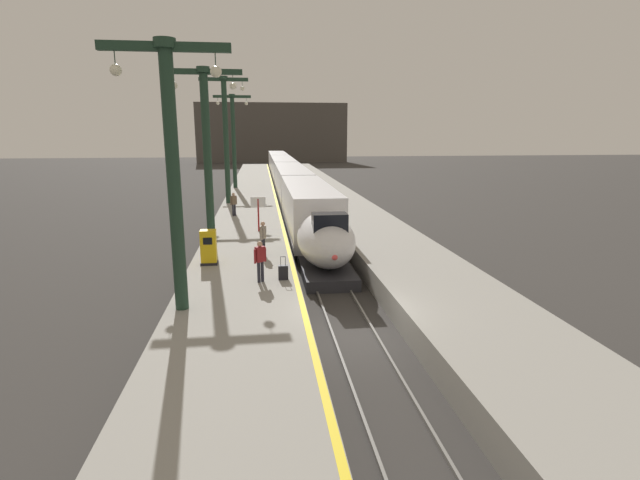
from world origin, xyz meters
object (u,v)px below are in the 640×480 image
highspeed_train_main (287,176)px  station_column_far (226,130)px  station_column_distant (233,133)px  rolling_suitcase (283,272)px  station_column_mid (207,140)px  station_column_near (172,153)px  passenger_mid_platform (263,236)px  ticket_machine_yellow (209,249)px  passenger_near_edge (260,258)px  departure_info_board (258,207)px  passenger_far_waiting (234,202)px

highspeed_train_main → station_column_far: size_ratio=7.15×
highspeed_train_main → station_column_distant: size_ratio=7.50×
station_column_distant → rolling_suitcase: (3.61, -34.68, -5.63)m
station_column_mid → station_column_near: bearing=-90.0°
passenger_mid_platform → ticket_machine_yellow: passenger_mid_platform is taller
passenger_near_edge → departure_info_board: departure_info_board is taller
highspeed_train_main → passenger_far_waiting: (-5.09, -21.54, 0.06)m
station_column_distant → departure_info_board: size_ratio=4.69×
station_column_far → station_column_distant: size_ratio=1.05×
highspeed_train_main → station_column_far: bearing=-111.8°
passenger_far_waiting → ticket_machine_yellow: (-0.46, -13.13, -0.25)m
passenger_far_waiting → ticket_machine_yellow: size_ratio=1.06×
station_column_near → passenger_mid_platform: size_ratio=5.16×
highspeed_train_main → station_column_mid: 30.83m
station_column_far → station_column_distant: 12.02m
passenger_far_waiting → rolling_suitcase: size_ratio=1.72×
station_column_near → departure_info_board: size_ratio=4.11×
ticket_machine_yellow → departure_info_board: bearing=72.9°
passenger_mid_platform → station_column_far: bearing=98.7°
station_column_near → station_column_distant: 37.57m
rolling_suitcase → ticket_machine_yellow: (-3.26, 2.78, 0.44)m
rolling_suitcase → station_column_distant: bearing=96.0°
passenger_far_waiting → departure_info_board: size_ratio=0.80×
station_column_mid → ticket_machine_yellow: (0.35, -4.77, -4.81)m
highspeed_train_main → ticket_machine_yellow: 35.11m
ticket_machine_yellow → station_column_near: bearing=-93.5°
highspeed_train_main → station_column_distant: station_column_distant is taller
station_column_far → highspeed_train_main: bearing=68.2°
station_column_mid → station_column_distant: bearing=90.0°
departure_info_board → station_column_near: bearing=-101.3°
highspeed_train_main → station_column_near: bearing=-98.3°
station_column_distant → passenger_near_edge: bearing=-85.6°
station_column_near → station_column_mid: 10.44m
station_column_mid → passenger_far_waiting: 9.56m
station_column_near → passenger_mid_platform: bearing=68.0°
passenger_far_waiting → departure_info_board: 6.12m
station_column_mid → passenger_mid_platform: station_column_mid is taller
ticket_machine_yellow → passenger_near_edge: bearing=-51.9°
station_column_far → passenger_mid_platform: (2.84, -18.53, -5.20)m
passenger_mid_platform → passenger_near_edge: bearing=-91.9°
station_column_mid → station_column_far: bearing=90.0°
passenger_near_edge → departure_info_board: 10.31m
station_column_far → rolling_suitcase: station_column_far is taller
station_column_mid → station_column_far: 15.13m
passenger_far_waiting → rolling_suitcase: (2.80, -15.91, -0.69)m
station_column_far → passenger_far_waiting: 8.56m
station_column_far → ticket_machine_yellow: 20.62m
highspeed_train_main → passenger_mid_platform: (-3.06, -33.31, 0.06)m
passenger_mid_platform → departure_info_board: size_ratio=0.80×
passenger_mid_platform → rolling_suitcase: bearing=-79.4°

